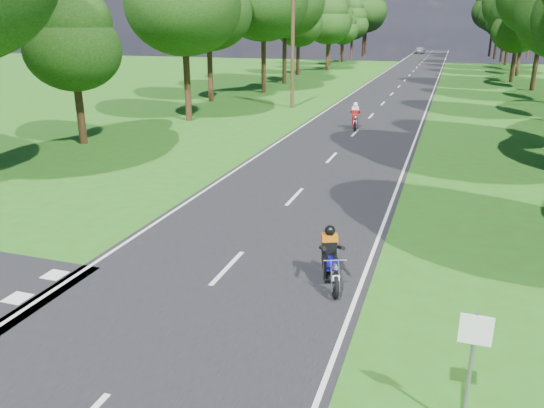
% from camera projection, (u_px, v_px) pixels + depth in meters
% --- Properties ---
extents(ground, '(160.00, 160.00, 0.00)m').
position_uv_depth(ground, '(191.00, 307.00, 11.38)').
color(ground, '#2C5914').
rests_on(ground, ground).
extents(main_road, '(7.00, 140.00, 0.02)m').
position_uv_depth(main_road, '(405.00, 80.00, 56.24)').
color(main_road, black).
rests_on(main_road, ground).
extents(road_markings, '(7.40, 140.00, 0.01)m').
position_uv_depth(road_markings, '(402.00, 82.00, 54.60)').
color(road_markings, silver).
rests_on(road_markings, main_road).
extents(treeline, '(40.00, 115.35, 14.78)m').
position_uv_depth(treeline, '(431.00, 1.00, 62.18)').
color(treeline, black).
rests_on(treeline, ground).
extents(telegraph_pole, '(1.20, 0.26, 8.00)m').
position_uv_depth(telegraph_pole, '(293.00, 49.00, 36.99)').
color(telegraph_pole, '#382616').
rests_on(telegraph_pole, ground).
extents(road_sign, '(0.45, 0.07, 2.00)m').
position_uv_depth(road_sign, '(472.00, 354.00, 7.49)').
color(road_sign, slate).
rests_on(road_sign, ground).
extents(rider_near_blue, '(1.14, 1.74, 1.38)m').
position_uv_depth(rider_near_blue, '(330.00, 256.00, 12.16)').
color(rider_near_blue, '#0F0D96').
rests_on(rider_near_blue, main_road).
extents(rider_far_red, '(0.91, 1.88, 1.50)m').
position_uv_depth(rider_far_red, '(355.00, 116.00, 30.17)').
color(rider_far_red, '#B70E0E').
rests_on(rider_far_red, main_road).
extents(distant_car, '(2.20, 4.18, 1.35)m').
position_uv_depth(distant_car, '(420.00, 50.00, 105.63)').
color(distant_car, '#ACAFB3').
rests_on(distant_car, main_road).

